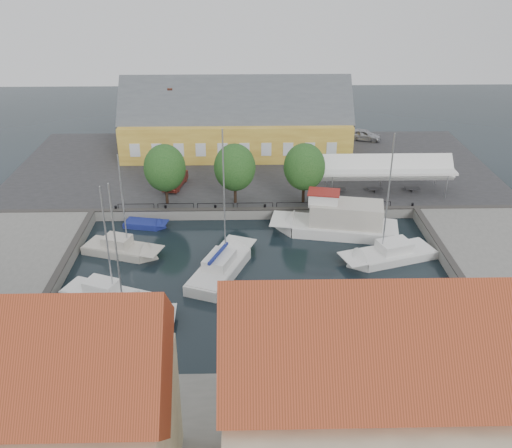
{
  "coord_description": "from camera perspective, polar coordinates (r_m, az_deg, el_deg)",
  "views": [
    {
      "loc": [
        -1.05,
        -41.67,
        25.15
      ],
      "look_at": [
        0.0,
        6.0,
        1.5
      ],
      "focal_mm": 40.0,
      "sensor_mm": 36.0,
      "label": 1
    }
  ],
  "objects": [
    {
      "name": "west_boat_d",
      "position": [
        43.6,
        -14.13,
        -9.34
      ],
      "size": [
        8.89,
        2.86,
        11.71
      ],
      "color": "white",
      "rests_on": "ground"
    },
    {
      "name": "launch_sw",
      "position": [
        40.99,
        -19.24,
        -13.08
      ],
      "size": [
        5.13,
        2.81,
        0.98
      ],
      "color": "white",
      "rests_on": "ground"
    },
    {
      "name": "car_red",
      "position": [
        63.12,
        -8.08,
        4.38
      ],
      "size": [
        2.51,
        4.96,
        1.56
      ],
      "primitive_type": "imported",
      "rotation": [
        0.0,
        0.0,
        -0.19
      ],
      "color": "#5B1B15",
      "rests_on": "north_quay"
    },
    {
      "name": "north_quay",
      "position": [
        69.22,
        -0.31,
        5.52
      ],
      "size": [
        56.0,
        26.0,
        1.0
      ],
      "primitive_type": "cube",
      "color": "#2D2D30",
      "rests_on": "ground"
    },
    {
      "name": "car_silver",
      "position": [
        79.23,
        10.75,
        8.76
      ],
      "size": [
        4.9,
        3.27,
        1.55
      ],
      "primitive_type": "imported",
      "rotation": [
        0.0,
        0.0,
        1.22
      ],
      "color": "#ACAEB4",
      "rests_on": "north_quay"
    },
    {
      "name": "west_boat_b",
      "position": [
        52.64,
        -13.33,
        -2.61
      ],
      "size": [
        7.55,
        4.59,
        10.03
      ],
      "color": "#BDB7AA",
      "rests_on": "ground"
    },
    {
      "name": "west_boat_c",
      "position": [
        46.39,
        -14.77,
        -7.06
      ],
      "size": [
        7.82,
        4.99,
        10.33
      ],
      "color": "white",
      "rests_on": "ground"
    },
    {
      "name": "townhouses",
      "position": [
        26.87,
        5.84,
        -19.78
      ],
      "size": [
        36.3,
        8.5,
        12.0
      ],
      "color": "beige",
      "rests_on": "south_bank"
    },
    {
      "name": "quay_edge_fittings",
      "position": [
        52.31,
        0.05,
        -1.04
      ],
      "size": [
        56.0,
        24.72,
        0.4
      ],
      "color": "#383533",
      "rests_on": "north_quay"
    },
    {
      "name": "tent_canopy",
      "position": [
        61.99,
        12.93,
        5.43
      ],
      "size": [
        14.0,
        4.0,
        2.83
      ],
      "color": "white",
      "rests_on": "north_quay"
    },
    {
      "name": "ground",
      "position": [
        48.68,
        0.16,
        -4.72
      ],
      "size": [
        140.0,
        140.0,
        0.0
      ],
      "primitive_type": "plane",
      "color": "black",
      "rests_on": "ground"
    },
    {
      "name": "trawler",
      "position": [
        54.99,
        8.33,
        0.05
      ],
      "size": [
        12.58,
        5.82,
        5.0
      ],
      "color": "white",
      "rests_on": "ground"
    },
    {
      "name": "warehouse",
      "position": [
        73.05,
        -2.46,
        9.88
      ],
      "size": [
        28.56,
        14.0,
        9.55
      ],
      "color": "gold",
      "rests_on": "north_quay"
    },
    {
      "name": "launch_nw",
      "position": [
        57.17,
        -11.01,
        -0.14
      ],
      "size": [
        4.49,
        2.48,
        0.88
      ],
      "color": "navy",
      "rests_on": "ground"
    },
    {
      "name": "center_sailboat",
      "position": [
        48.38,
        -3.47,
        -4.49
      ],
      "size": [
        6.01,
        9.69,
        12.91
      ],
      "color": "white",
      "rests_on": "ground"
    },
    {
      "name": "quay_trees",
      "position": [
        57.38,
        -2.14,
        5.67
      ],
      "size": [
        18.2,
        4.2,
        6.3
      ],
      "color": "black",
      "rests_on": "north_quay"
    },
    {
      "name": "east_boat_a",
      "position": [
        51.73,
        13.24,
        -3.15
      ],
      "size": [
        9.02,
        5.43,
        12.2
      ],
      "color": "white",
      "rests_on": "ground"
    }
  ]
}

